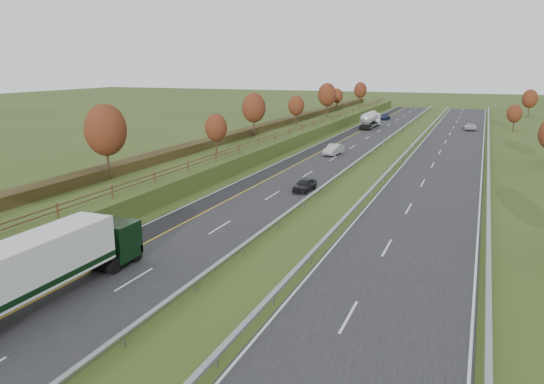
{
  "coord_description": "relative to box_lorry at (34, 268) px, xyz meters",
  "views": [
    {
      "loc": [
        21.15,
        -15.15,
        13.44
      ],
      "look_at": [
        3.95,
        28.09,
        2.2
      ],
      "focal_mm": 35.0,
      "sensor_mm": 36.0,
      "label": 1
    }
  ],
  "objects": [
    {
      "name": "ground",
      "position": [
        9.48,
        49.25,
        -2.33
      ],
      "size": [
        400.0,
        400.0,
        0.0
      ],
      "primitive_type": "plane",
      "color": "#344819",
      "rests_on": "ground"
    },
    {
      "name": "near_carriageway",
      "position": [
        1.48,
        54.25,
        -2.31
      ],
      "size": [
        10.5,
        200.0,
        0.04
      ],
      "primitive_type": "cube",
      "color": "black",
      "rests_on": "ground"
    },
    {
      "name": "far_carriageway",
      "position": [
        17.98,
        54.25,
        -2.31
      ],
      "size": [
        10.5,
        200.0,
        0.04
      ],
      "primitive_type": "cube",
      "color": "black",
      "rests_on": "ground"
    },
    {
      "name": "hard_shoulder",
      "position": [
        -2.27,
        54.25,
        -2.31
      ],
      "size": [
        3.0,
        200.0,
        0.04
      ],
      "primitive_type": "cube",
      "color": "black",
      "rests_on": "ground"
    },
    {
      "name": "lane_markings",
      "position": [
        7.88,
        54.13,
        -2.28
      ],
      "size": [
        26.75,
        200.0,
        0.01
      ],
      "color": "silver",
      "rests_on": "near_carriageway"
    },
    {
      "name": "embankment_left",
      "position": [
        -11.52,
        54.25,
        -1.33
      ],
      "size": [
        12.0,
        200.0,
        2.0
      ],
      "primitive_type": "cube",
      "color": "#344819",
      "rests_on": "ground"
    },
    {
      "name": "hedge_left",
      "position": [
        -13.52,
        54.25,
        0.22
      ],
      "size": [
        2.2,
        180.0,
        1.1
      ],
      "primitive_type": "cube",
      "color": "#353315",
      "rests_on": "embankment_left"
    },
    {
      "name": "fence_left",
      "position": [
        -7.02,
        53.84,
        0.4
      ],
      "size": [
        0.12,
        189.06,
        1.2
      ],
      "color": "#422B19",
      "rests_on": "embankment_left"
    },
    {
      "name": "median_barrier_near",
      "position": [
        7.18,
        54.25,
        -1.72
      ],
      "size": [
        0.32,
        200.0,
        0.71
      ],
      "color": "gray",
      "rests_on": "ground"
    },
    {
      "name": "median_barrier_far",
      "position": [
        12.28,
        54.25,
        -1.72
      ],
      "size": [
        0.32,
        200.0,
        0.71
      ],
      "color": "gray",
      "rests_on": "ground"
    },
    {
      "name": "outer_barrier_far",
      "position": [
        23.78,
        54.25,
        -1.71
      ],
      "size": [
        0.32,
        200.0,
        0.71
      ],
      "color": "gray",
      "rests_on": "ground"
    },
    {
      "name": "trees_left",
      "position": [
        -11.16,
        50.88,
        4.04
      ],
      "size": [
        6.64,
        164.3,
        7.66
      ],
      "color": "#2D2116",
      "rests_on": "embankment_left"
    },
    {
      "name": "trees_far",
      "position": [
        31.28,
        83.46,
        1.92
      ],
      "size": [
        8.45,
        118.6,
        7.12
      ],
      "color": "#2D2116",
      "rests_on": "ground"
    },
    {
      "name": "box_lorry",
      "position": [
        0.0,
        0.0,
        0.0
      ],
      "size": [
        2.58,
        16.28,
        4.06
      ],
      "color": "black",
      "rests_on": "near_carriageway"
    },
    {
      "name": "road_tanker",
      "position": [
        -0.12,
        93.81,
        -0.47
      ],
      "size": [
        2.4,
        11.22,
        3.46
      ],
      "color": "silver",
      "rests_on": "near_carriageway"
    },
    {
      "name": "car_dark_near",
      "position": [
        5.22,
        32.45,
        -1.6
      ],
      "size": [
        1.87,
        4.12,
        1.37
      ],
      "primitive_type": "imported",
      "rotation": [
        0.0,
        0.0,
        -0.06
      ],
      "color": "black",
      "rests_on": "near_carriageway"
    },
    {
      "name": "car_silver_mid",
      "position": [
        1.88,
        56.63,
        -1.49
      ],
      "size": [
        2.36,
        5.07,
        1.61
      ],
      "primitive_type": "imported",
      "rotation": [
        0.0,
        0.0,
        -0.14
      ],
      "color": "#A0A1A4",
      "rests_on": "near_carriageway"
    },
    {
      "name": "car_small_far",
      "position": [
        -0.12,
        112.75,
        -1.59
      ],
      "size": [
        2.12,
        4.91,
        1.41
      ],
      "primitive_type": "imported",
      "rotation": [
        0.0,
        0.0,
        0.03
      ],
      "color": "#131E3C",
      "rests_on": "near_carriageway"
    },
    {
      "name": "car_oncoming",
      "position": [
        20.2,
        97.46,
        -1.59
      ],
      "size": [
        2.61,
        5.18,
        1.4
      ],
      "primitive_type": "imported",
      "rotation": [
        0.0,
        0.0,
        3.2
      ],
      "color": "silver",
      "rests_on": "far_carriageway"
    }
  ]
}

